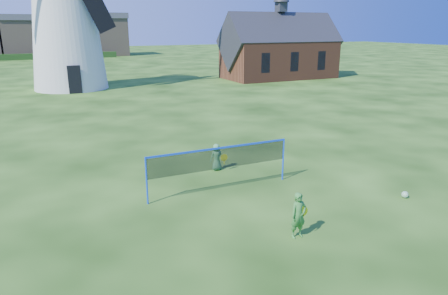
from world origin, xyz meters
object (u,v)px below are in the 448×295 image
chapel (279,51)px  play_ball (405,195)px  badminton_net (220,159)px  player_boy (217,157)px  player_girl (298,215)px  windmill (64,11)px

chapel → play_ball: size_ratio=55.42×
badminton_net → player_boy: (0.76, 1.98, -0.62)m
player_girl → player_boy: size_ratio=1.20×
chapel → player_girl: size_ratio=9.78×
badminton_net → play_ball: 6.15m
chapel → player_girl: chapel is taller
chapel → player_girl: bearing=-121.5°
player_boy → play_ball: bearing=130.0°
windmill → player_boy: size_ratio=18.73×
windmill → player_boy: windmill is taller
windmill → player_boy: bearing=-83.3°
windmill → player_girl: bearing=-84.9°
play_ball → windmill: bearing=103.7°
player_girl → player_boy: player_girl is taller
windmill → badminton_net: size_ratio=3.87×
player_boy → chapel: bearing=-128.2°
play_ball → chapel: bearing=64.9°
chapel → play_ball: (-13.71, -29.26, -2.79)m
player_boy → play_ball: 6.76m
chapel → badminton_net: bearing=-125.9°
windmill → chapel: bearing=-2.8°
play_ball → player_boy: bearing=131.3°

